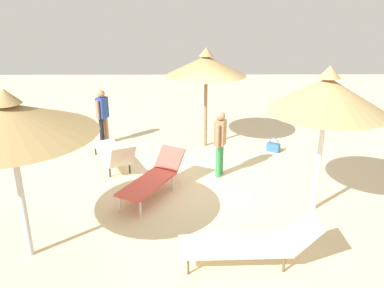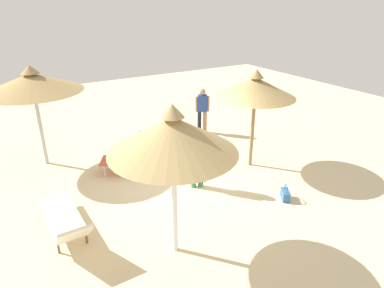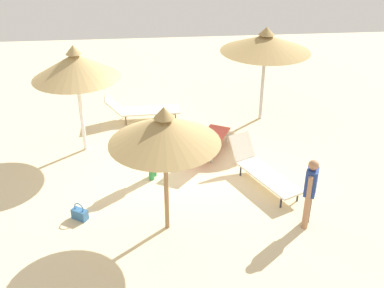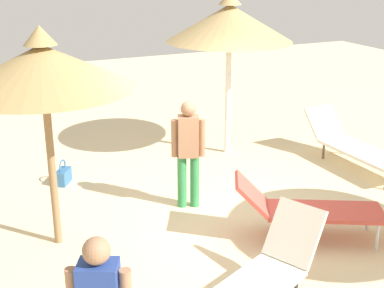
{
  "view_description": "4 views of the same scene",
  "coord_description": "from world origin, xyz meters",
  "px_view_note": "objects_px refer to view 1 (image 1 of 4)",
  "views": [
    {
      "loc": [
        -8.38,
        0.15,
        4.07
      ],
      "look_at": [
        -0.54,
        0.09,
        1.04
      ],
      "focal_mm": 37.51,
      "sensor_mm": 36.0,
      "label": 1
    },
    {
      "loc": [
        -3.76,
        -6.81,
        4.36
      ],
      "look_at": [
        0.27,
        -0.05,
        0.94
      ],
      "focal_mm": 31.75,
      "sensor_mm": 36.0,
      "label": 2
    },
    {
      "loc": [
        9.5,
        -0.5,
        6.02
      ],
      "look_at": [
        -0.0,
        0.41,
        0.8
      ],
      "focal_mm": 43.07,
      "sensor_mm": 36.0,
      "label": 3
    },
    {
      "loc": [
        3.01,
        5.89,
        3.44
      ],
      "look_at": [
        0.39,
        0.15,
        1.21
      ],
      "focal_mm": 50.71,
      "sensor_mm": 36.0,
      "label": 4
    }
  ],
  "objects_px": {
    "parasol_umbrella_near_right": "(8,119)",
    "lounge_chair_near_left": "(252,243)",
    "parasol_umbrella_edge": "(206,66)",
    "person_standing_front": "(103,114)",
    "parasol_umbrella_far_right": "(327,95)",
    "person_standing_far_left": "(220,140)",
    "handbag": "(273,147)",
    "lounge_chair_center": "(114,153)",
    "lounge_chair_back": "(154,177)"
  },
  "relations": [
    {
      "from": "lounge_chair_center",
      "to": "parasol_umbrella_far_right",
      "type": "bearing_deg",
      "value": -115.11
    },
    {
      "from": "parasol_umbrella_near_right",
      "to": "parasol_umbrella_far_right",
      "type": "bearing_deg",
      "value": -74.15
    },
    {
      "from": "lounge_chair_near_left",
      "to": "person_standing_far_left",
      "type": "bearing_deg",
      "value": 4.95
    },
    {
      "from": "person_standing_far_left",
      "to": "parasol_umbrella_far_right",
      "type": "bearing_deg",
      "value": -131.55
    },
    {
      "from": "lounge_chair_back",
      "to": "person_standing_far_left",
      "type": "bearing_deg",
      "value": -56.38
    },
    {
      "from": "person_standing_front",
      "to": "person_standing_far_left",
      "type": "bearing_deg",
      "value": -124.3
    },
    {
      "from": "parasol_umbrella_far_right",
      "to": "handbag",
      "type": "xyz_separation_m",
      "value": [
        3.02,
        0.2,
        -2.19
      ]
    },
    {
      "from": "parasol_umbrella_edge",
      "to": "lounge_chair_near_left",
      "type": "bearing_deg",
      "value": -174.04
    },
    {
      "from": "person_standing_far_left",
      "to": "lounge_chair_back",
      "type": "bearing_deg",
      "value": 123.62
    },
    {
      "from": "parasol_umbrella_near_right",
      "to": "handbag",
      "type": "distance_m",
      "value": 6.95
    },
    {
      "from": "parasol_umbrella_edge",
      "to": "person_standing_far_left",
      "type": "xyz_separation_m",
      "value": [
        -1.91,
        -0.26,
        -1.34
      ]
    },
    {
      "from": "parasol_umbrella_edge",
      "to": "lounge_chair_near_left",
      "type": "distance_m",
      "value": 5.48
    },
    {
      "from": "lounge_chair_center",
      "to": "person_standing_far_left",
      "type": "relative_size",
      "value": 1.41
    },
    {
      "from": "parasol_umbrella_far_right",
      "to": "lounge_chair_back",
      "type": "height_order",
      "value": "parasol_umbrella_far_right"
    },
    {
      "from": "parasol_umbrella_far_right",
      "to": "person_standing_front",
      "type": "xyz_separation_m",
      "value": [
        3.66,
        4.84,
        -1.44
      ]
    },
    {
      "from": "lounge_chair_center",
      "to": "handbag",
      "type": "xyz_separation_m",
      "value": [
        1.01,
        -4.08,
        -0.24
      ]
    },
    {
      "from": "parasol_umbrella_near_right",
      "to": "person_standing_far_left",
      "type": "distance_m",
      "value": 4.69
    },
    {
      "from": "parasol_umbrella_near_right",
      "to": "lounge_chair_back",
      "type": "distance_m",
      "value": 3.35
    },
    {
      "from": "lounge_chair_back",
      "to": "parasol_umbrella_far_right",
      "type": "bearing_deg",
      "value": -100.56
    },
    {
      "from": "parasol_umbrella_near_right",
      "to": "person_standing_far_left",
      "type": "bearing_deg",
      "value": -47.78
    },
    {
      "from": "parasol_umbrella_near_right",
      "to": "lounge_chair_back",
      "type": "height_order",
      "value": "parasol_umbrella_near_right"
    },
    {
      "from": "lounge_chair_near_left",
      "to": "lounge_chair_back",
      "type": "xyz_separation_m",
      "value": [
        2.25,
        1.72,
        0.06
      ]
    },
    {
      "from": "person_standing_front",
      "to": "handbag",
      "type": "bearing_deg",
      "value": -97.9
    },
    {
      "from": "lounge_chair_near_left",
      "to": "handbag",
      "type": "distance_m",
      "value": 4.85
    },
    {
      "from": "parasol_umbrella_far_right",
      "to": "person_standing_far_left",
      "type": "relative_size",
      "value": 1.83
    },
    {
      "from": "parasol_umbrella_edge",
      "to": "person_standing_front",
      "type": "height_order",
      "value": "parasol_umbrella_edge"
    },
    {
      "from": "parasol_umbrella_edge",
      "to": "lounge_chair_back",
      "type": "relative_size",
      "value": 1.41
    },
    {
      "from": "person_standing_front",
      "to": "lounge_chair_near_left",
      "type": "bearing_deg",
      "value": -147.68
    },
    {
      "from": "parasol_umbrella_near_right",
      "to": "handbag",
      "type": "relative_size",
      "value": 6.97
    },
    {
      "from": "lounge_chair_back",
      "to": "handbag",
      "type": "xyz_separation_m",
      "value": [
        2.42,
        -3.0,
        -0.29
      ]
    },
    {
      "from": "lounge_chair_center",
      "to": "person_standing_far_left",
      "type": "distance_m",
      "value": 2.61
    },
    {
      "from": "parasol_umbrella_near_right",
      "to": "lounge_chair_near_left",
      "type": "height_order",
      "value": "parasol_umbrella_near_right"
    },
    {
      "from": "parasol_umbrella_far_right",
      "to": "person_standing_front",
      "type": "bearing_deg",
      "value": 52.9
    },
    {
      "from": "person_standing_far_left",
      "to": "lounge_chair_near_left",
      "type": "bearing_deg",
      "value": -175.05
    },
    {
      "from": "lounge_chair_center",
      "to": "lounge_chair_back",
      "type": "bearing_deg",
      "value": -142.64
    },
    {
      "from": "parasol_umbrella_far_right",
      "to": "lounge_chair_near_left",
      "type": "distance_m",
      "value": 2.96
    },
    {
      "from": "handbag",
      "to": "person_standing_front",
      "type": "bearing_deg",
      "value": 82.1
    },
    {
      "from": "parasol_umbrella_far_right",
      "to": "person_standing_front",
      "type": "height_order",
      "value": "parasol_umbrella_far_right"
    },
    {
      "from": "parasol_umbrella_near_right",
      "to": "lounge_chair_near_left",
      "type": "distance_m",
      "value": 4.09
    },
    {
      "from": "handbag",
      "to": "parasol_umbrella_edge",
      "type": "bearing_deg",
      "value": 76.04
    },
    {
      "from": "lounge_chair_near_left",
      "to": "handbag",
      "type": "bearing_deg",
      "value": -15.28
    },
    {
      "from": "parasol_umbrella_edge",
      "to": "person_standing_front",
      "type": "distance_m",
      "value": 3.14
    },
    {
      "from": "parasol_umbrella_near_right",
      "to": "handbag",
      "type": "bearing_deg",
      "value": -47.46
    },
    {
      "from": "person_standing_far_left",
      "to": "handbag",
      "type": "bearing_deg",
      "value": -46.8
    },
    {
      "from": "parasol_umbrella_far_right",
      "to": "handbag",
      "type": "height_order",
      "value": "parasol_umbrella_far_right"
    },
    {
      "from": "parasol_umbrella_near_right",
      "to": "person_standing_far_left",
      "type": "relative_size",
      "value": 1.79
    },
    {
      "from": "handbag",
      "to": "lounge_chair_center",
      "type": "bearing_deg",
      "value": 103.95
    },
    {
      "from": "person_standing_front",
      "to": "handbag",
      "type": "distance_m",
      "value": 4.74
    },
    {
      "from": "parasol_umbrella_near_right",
      "to": "lounge_chair_near_left",
      "type": "relative_size",
      "value": 1.26
    },
    {
      "from": "parasol_umbrella_near_right",
      "to": "lounge_chair_back",
      "type": "bearing_deg",
      "value": -42.37
    }
  ]
}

